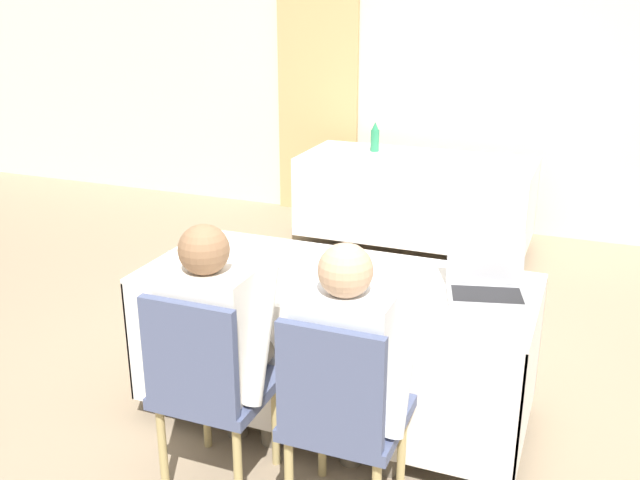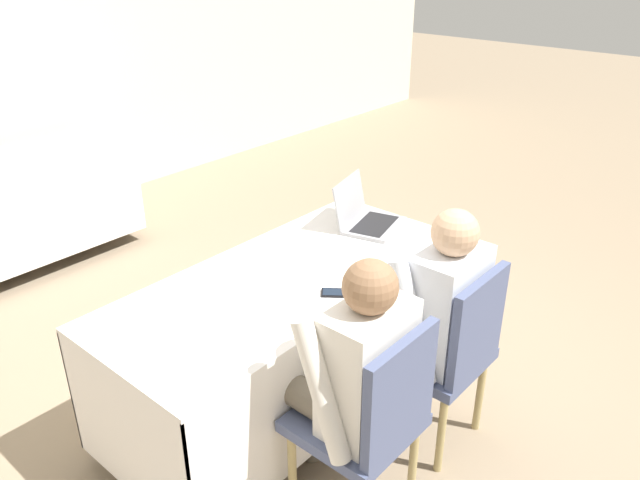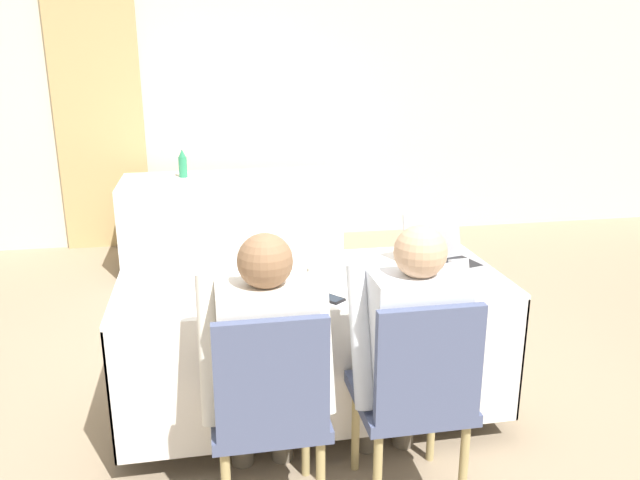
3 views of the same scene
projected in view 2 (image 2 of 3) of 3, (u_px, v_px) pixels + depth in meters
ground_plane at (290, 403)px, 3.21m from camera, size 24.00×24.00×0.00m
conference_table_near at (287, 309)px, 2.96m from camera, size 1.84×0.81×0.75m
laptop at (367, 218)px, 3.35m from camera, size 0.40×0.38×0.25m
cell_phone at (337, 293)px, 2.73m from camera, size 0.14×0.15×0.01m
paper_beside_laptop at (192, 329)px, 2.49m from camera, size 0.26×0.33×0.00m
chair_near_left at (371, 418)px, 2.37m from camera, size 0.44×0.44×0.92m
chair_near_right at (448, 350)px, 2.76m from camera, size 0.44×0.44×0.92m
person_checkered_shirt at (350, 373)px, 2.36m from camera, size 0.50×0.52×1.18m
person_white_shirt at (431, 311)px, 2.75m from camera, size 0.50×0.52×1.18m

